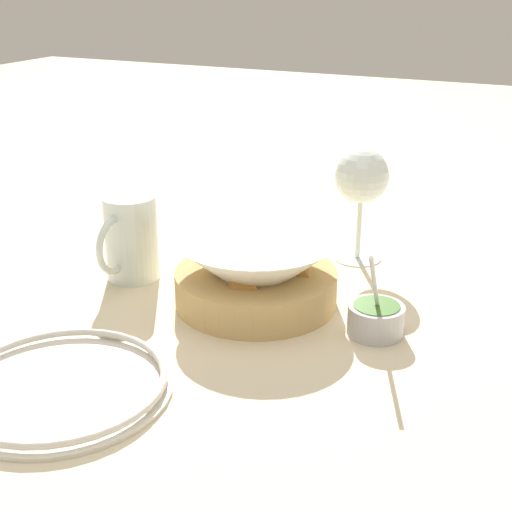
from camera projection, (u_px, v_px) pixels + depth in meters
The scene contains 6 objects.
ground_plane at pixel (257, 317), 0.87m from camera, with size 4.00×4.00×0.00m, color beige.
food_basket at pixel (256, 275), 0.89m from camera, with size 0.20×0.20×0.09m.
sauce_cup at pixel (376, 318), 0.82m from camera, with size 0.07×0.07×0.11m.
wine_glass at pixel (362, 180), 1.00m from camera, with size 0.08×0.08×0.16m.
beer_mug at pixel (131, 241), 0.95m from camera, with size 0.11×0.07×0.12m.
side_plate at pixel (61, 385), 0.71m from camera, with size 0.23×0.23×0.01m.
Camera 1 is at (0.70, 0.33, 0.40)m, focal length 50.00 mm.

